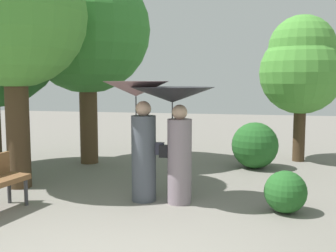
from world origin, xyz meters
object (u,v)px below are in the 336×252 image
Objects in this scene: person_left at (140,120)px; tree_near_left at (86,18)px; person_right at (175,116)px; tree_mid_right at (302,65)px.

person_left is 0.38× the size of tree_near_left.
tree_mid_right is (2.30, 4.03, 0.92)m from person_right.
person_right is 4.73m from tree_mid_right.
person_left is 0.56× the size of tree_mid_right.
person_right is at bearing -46.34° from tree_near_left.
tree_mid_right is (2.89, 4.01, 1.00)m from person_left.
tree_near_left is at bearing 37.21° from person_right.
tree_near_left is (-2.04, 2.73, 2.07)m from person_left.
person_right is at bearing -98.54° from person_left.
person_right is 4.30m from tree_near_left.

